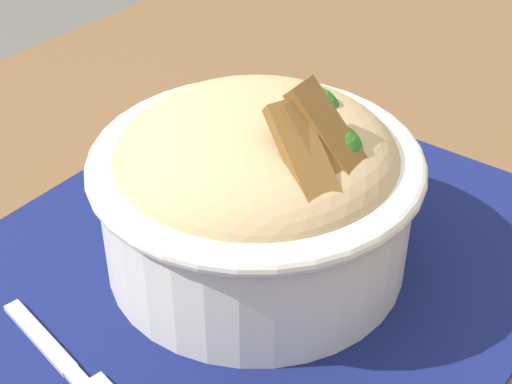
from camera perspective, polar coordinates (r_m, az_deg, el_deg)
placemat at (r=0.46m, az=-2.51°, el=-7.44°), size 0.45×0.34×0.00m
bowl at (r=0.45m, az=0.08°, el=0.54°), size 0.22×0.22×0.13m
fork at (r=0.42m, az=-13.16°, el=-13.07°), size 0.03×0.13×0.00m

